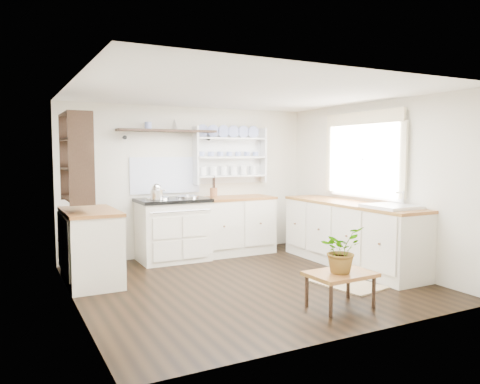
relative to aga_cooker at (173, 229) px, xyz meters
name	(u,v)px	position (x,y,z in m)	size (l,w,h in m)	color
floor	(248,283)	(0.41, -1.57, -0.47)	(4.00, 3.80, 0.01)	black
wall_back	(190,181)	(0.41, 0.33, 0.68)	(4.00, 0.02, 2.30)	beige
wall_right	(373,184)	(2.41, -1.57, 0.68)	(0.02, 3.80, 2.30)	beige
wall_left	(74,197)	(-1.59, -1.57, 0.68)	(0.02, 3.80, 2.30)	beige
ceiling	(248,93)	(0.41, -1.57, 1.83)	(4.00, 3.80, 0.01)	white
window	(363,155)	(2.36, -1.42, 1.09)	(0.08, 1.55, 1.22)	white
aga_cooker	(173,229)	(0.00, 0.00, 0.00)	(1.03, 0.72, 0.95)	white
back_cabinets	(233,224)	(1.01, 0.03, -0.01)	(1.27, 0.63, 0.90)	beige
right_cabinets	(351,233)	(2.11, -1.47, -0.01)	(0.62, 2.43, 0.90)	beige
belfast_sink	(391,216)	(2.11, -2.22, 0.33)	(0.55, 0.60, 0.45)	white
left_cabinets	(91,246)	(-1.29, -0.67, -0.01)	(0.62, 1.13, 0.90)	beige
plate_rack	(228,155)	(1.06, 0.29, 1.09)	(1.20, 0.22, 0.90)	white
high_shelf	(168,131)	(0.01, 0.21, 1.44)	(1.50, 0.29, 0.16)	black
left_shelving	(76,156)	(-1.43, -0.67, 1.08)	(0.28, 0.80, 1.05)	black
kettle	(157,192)	(-0.28, -0.12, 0.57)	(0.18, 0.18, 0.22)	silver
utensil_crock	(214,192)	(0.71, 0.11, 0.51)	(0.12, 0.12, 0.14)	brown
center_table	(340,277)	(0.83, -2.80, -0.15)	(0.69, 0.50, 0.36)	brown
potted_plant	(341,250)	(0.83, -2.80, 0.13)	(0.43, 0.37, 0.47)	#3F7233
floor_rug	(347,284)	(1.44, -2.19, -0.46)	(0.55, 0.85, 0.02)	olive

